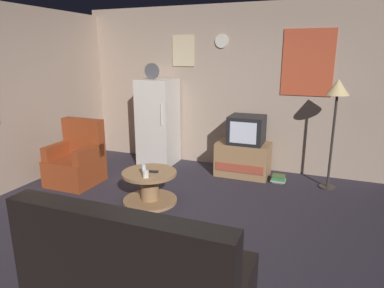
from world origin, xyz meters
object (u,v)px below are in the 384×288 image
object	(u,v)px
wine_glass	(144,170)
book_stack	(278,179)
tv_stand	(243,159)
armchair	(77,161)
standing_lamp	(337,96)
crt_tv	(247,130)
coffee_table	(150,187)
couch	(135,273)
fridge	(158,122)
mug_ceramic_white	(146,174)
remote_control	(153,171)

from	to	relation	value
wine_glass	book_stack	bearing A→B (deg)	45.66
tv_stand	armchair	distance (m)	2.61
standing_lamp	armchair	world-z (taller)	standing_lamp
crt_tv	tv_stand	bearing A→B (deg)	178.59
coffee_table	wine_glass	world-z (taller)	wine_glass
couch	book_stack	distance (m)	3.23
fridge	mug_ceramic_white	distance (m)	1.93
tv_stand	crt_tv	bearing A→B (deg)	-1.41
standing_lamp	remote_control	distance (m)	2.74
tv_stand	book_stack	distance (m)	0.65
crt_tv	book_stack	world-z (taller)	crt_tv
crt_tv	coffee_table	xyz separation A→B (m)	(-0.94, -1.50, -0.55)
crt_tv	book_stack	xyz separation A→B (m)	(0.56, -0.14, -0.70)
crt_tv	armchair	distance (m)	2.68
standing_lamp	fridge	bearing A→B (deg)	177.00
fridge	book_stack	world-z (taller)	fridge
fridge	standing_lamp	bearing A→B (deg)	-3.00
standing_lamp	armchair	size ratio (longest dim) A/B	1.66
coffee_table	mug_ceramic_white	distance (m)	0.33
fridge	armchair	xyz separation A→B (m)	(-0.72, -1.32, -0.42)
standing_lamp	remote_control	size ratio (longest dim) A/B	10.60
fridge	mug_ceramic_white	size ratio (longest dim) A/B	19.67
crt_tv	coffee_table	size ratio (longest dim) A/B	0.75
fridge	wine_glass	bearing A→B (deg)	-68.69
fridge	standing_lamp	xyz separation A→B (m)	(2.86, -0.15, 0.60)
fridge	tv_stand	distance (m)	1.64
tv_stand	couch	bearing A→B (deg)	-91.02
fridge	tv_stand	size ratio (longest dim) A/B	2.11
coffee_table	mug_ceramic_white	xyz separation A→B (m)	(0.06, -0.20, 0.26)
tv_stand	mug_ceramic_white	distance (m)	1.91
fridge	couch	xyz separation A→B (m)	(1.50, -3.35, -0.44)
tv_stand	coffee_table	size ratio (longest dim) A/B	1.17
tv_stand	coffee_table	xyz separation A→B (m)	(-0.90, -1.50, -0.06)
fridge	armchair	world-z (taller)	fridge
coffee_table	armchair	size ratio (longest dim) A/B	0.75
fridge	remote_control	xyz separation A→B (m)	(0.71, -1.56, -0.32)
armchair	book_stack	xyz separation A→B (m)	(2.88, 1.13, -0.28)
tv_stand	couch	size ratio (longest dim) A/B	0.49
coffee_table	armchair	world-z (taller)	armchair
wine_glass	armchair	xyz separation A→B (m)	(-1.39, 0.40, -0.16)
tv_stand	armchair	size ratio (longest dim) A/B	0.87
coffee_table	wine_glass	distance (m)	0.33
standing_lamp	remote_control	bearing A→B (deg)	-146.79
fridge	crt_tv	size ratio (longest dim) A/B	3.28
standing_lamp	mug_ceramic_white	bearing A→B (deg)	-143.04
coffee_table	mug_ceramic_white	size ratio (longest dim) A/B	8.00
mug_ceramic_white	couch	bearing A→B (deg)	-63.71
couch	armchair	bearing A→B (deg)	137.73
mug_ceramic_white	remote_control	xyz separation A→B (m)	(-0.01, 0.20, -0.03)
couch	tv_stand	bearing A→B (deg)	88.98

